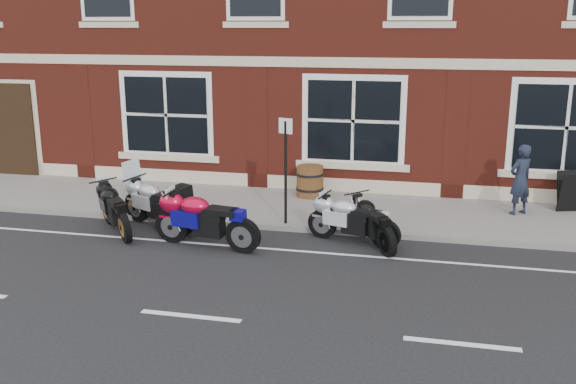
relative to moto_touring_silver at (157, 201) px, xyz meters
name	(u,v)px	position (x,y,z in m)	size (l,w,h in m)	color
ground	(246,251)	(2.30, -1.03, -0.59)	(80.00, 80.00, 0.00)	black
sidewalk	(281,207)	(2.30, 1.97, -0.53)	(30.00, 3.00, 0.12)	slate
kerb	(265,226)	(2.30, 0.39, -0.53)	(30.00, 0.16, 0.12)	slate
moto_touring_silver	(157,201)	(0.00, 0.00, 0.00)	(2.01, 1.11, 1.44)	black
moto_sport_red	(205,218)	(1.46, -0.98, 0.01)	(2.30, 0.56, 1.04)	black
moto_sport_black	(116,207)	(-0.73, -0.48, -0.04)	(1.49, 1.68, 0.95)	black
moto_sport_silver	(352,218)	(4.26, -0.10, -0.07)	(1.95, 0.72, 0.90)	black
moto_naked_black	(372,220)	(4.67, -0.11, -0.07)	(1.13, 1.76, 0.89)	black
pedestrian_left	(520,180)	(7.74, 2.38, 0.34)	(0.59, 0.39, 1.61)	black
a_board_sign	(570,192)	(8.92, 2.92, -0.01)	(0.55, 0.36, 0.91)	black
barrel_planter	(310,181)	(2.83, 2.86, -0.08)	(0.70, 0.70, 0.78)	#522A15
parking_sign	(286,164)	(2.75, 0.52, 0.86)	(0.31, 0.13, 2.29)	black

